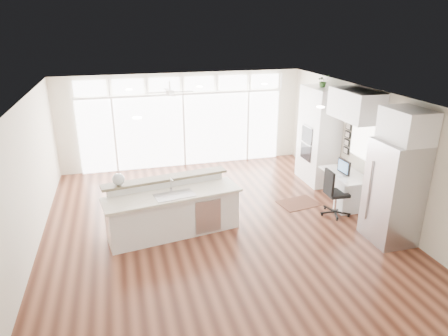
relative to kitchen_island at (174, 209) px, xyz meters
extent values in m
cube|color=#431F14|center=(0.91, 0.04, -0.55)|extent=(7.00, 8.00, 0.02)
cube|color=silver|center=(0.91, 0.04, 2.16)|extent=(7.00, 8.00, 0.02)
cube|color=beige|center=(0.91, 4.04, 0.81)|extent=(7.00, 0.04, 2.70)
cube|color=beige|center=(0.91, -3.96, 0.81)|extent=(7.00, 0.04, 2.70)
cube|color=beige|center=(-2.59, 0.04, 0.81)|extent=(0.04, 8.00, 2.70)
cube|color=beige|center=(4.41, 0.04, 0.81)|extent=(0.04, 8.00, 2.70)
cube|color=white|center=(0.91, 3.98, 0.51)|extent=(5.80, 0.06, 2.08)
cube|color=white|center=(0.91, 3.98, 1.84)|extent=(5.90, 0.06, 0.40)
cube|color=white|center=(4.37, 0.34, 1.01)|extent=(0.04, 0.85, 0.85)
cube|color=white|center=(0.41, 2.84, 1.94)|extent=(1.16, 1.16, 0.32)
cube|color=beige|center=(0.91, 0.24, 2.14)|extent=(3.40, 3.00, 0.02)
cube|color=white|center=(4.08, 1.84, 0.71)|extent=(0.64, 1.20, 2.50)
cube|color=white|center=(4.04, 0.34, -0.16)|extent=(0.72, 1.30, 0.76)
cube|color=white|center=(4.08, 0.34, 1.81)|extent=(0.64, 1.30, 0.64)
cube|color=#AEAFB3|center=(4.02, -1.31, 0.46)|extent=(0.76, 0.90, 2.00)
cube|color=white|center=(4.08, -1.31, 1.76)|extent=(0.64, 0.90, 0.60)
cube|color=black|center=(4.37, 0.96, 0.86)|extent=(0.06, 0.22, 0.80)
cube|color=white|center=(0.00, 0.00, 0.00)|extent=(2.82, 1.44, 1.07)
cube|color=black|center=(3.03, 0.63, -0.53)|extent=(1.00, 0.79, 0.01)
cube|color=black|center=(3.56, -0.11, -0.01)|extent=(0.57, 0.53, 1.05)
sphere|color=silver|center=(-1.00, 0.24, 0.66)|extent=(0.27, 0.27, 0.24)
cube|color=black|center=(3.96, 0.34, 0.41)|extent=(0.09, 0.44, 0.37)
cube|color=silver|center=(3.79, 0.34, 0.23)|extent=(0.12, 0.32, 0.02)
imported|color=#335E28|center=(4.08, 1.84, 2.09)|extent=(0.30, 0.32, 0.24)
camera|label=1|loc=(-0.90, -7.15, 3.53)|focal=32.00mm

